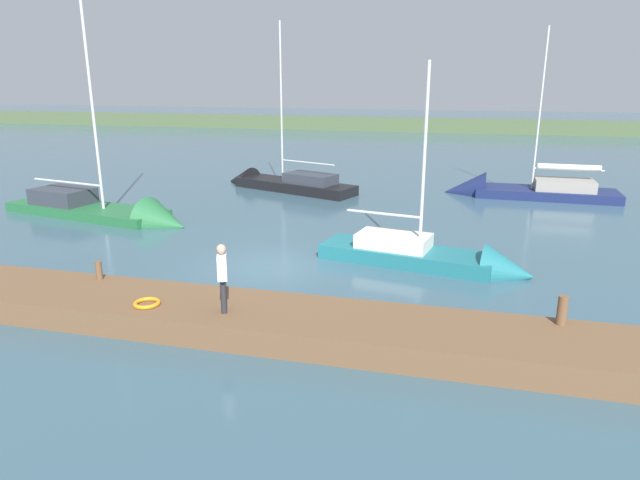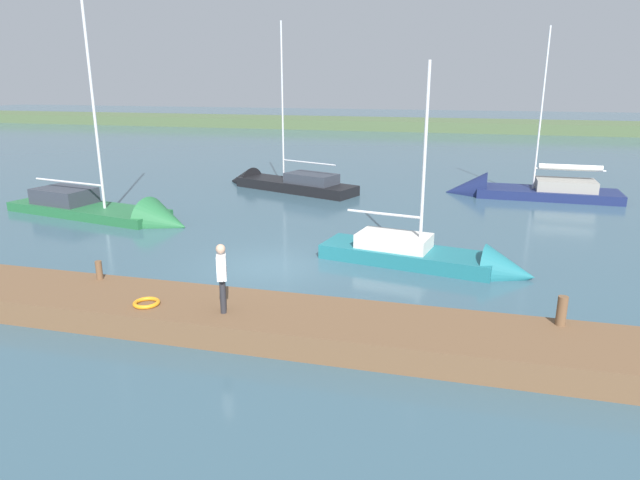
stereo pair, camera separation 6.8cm
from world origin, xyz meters
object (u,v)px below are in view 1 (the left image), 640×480
at_px(mooring_post_near, 562,310).
at_px(life_ring_buoy, 147,303).
at_px(sailboat_near_dock, 111,215).
at_px(sailboat_inner_slip, 280,186).
at_px(sailboat_far_right, 437,261).
at_px(sailboat_far_left, 514,194).
at_px(person_on_dock, 222,273).
at_px(mooring_post_far, 99,270).

distance_m(mooring_post_near, life_ring_buoy, 9.84).
bearing_deg(sailboat_near_dock, life_ring_buoy, -40.72).
relative_size(sailboat_inner_slip, sailboat_near_dock, 0.86).
bearing_deg(sailboat_near_dock, sailboat_far_right, -1.43).
distance_m(life_ring_buoy, sailboat_far_left, 21.96).
distance_m(sailboat_inner_slip, sailboat_near_dock, 9.93).
xyz_separation_m(sailboat_inner_slip, sailboat_far_right, (-9.35, 11.72, 0.04)).
bearing_deg(person_on_dock, sailboat_far_right, 31.22).
height_order(mooring_post_far, sailboat_near_dock, sailboat_near_dock).
distance_m(sailboat_near_dock, person_on_dock, 13.85).
height_order(life_ring_buoy, person_on_dock, person_on_dock).
distance_m(sailboat_far_left, sailboat_far_right, 13.29).
bearing_deg(life_ring_buoy, mooring_post_near, -172.24).
bearing_deg(sailboat_far_right, mooring_post_near, -49.69).
bearing_deg(sailboat_inner_slip, mooring_post_far, 112.06).
bearing_deg(person_on_dock, sailboat_far_left, 44.49).
bearing_deg(sailboat_inner_slip, sailboat_far_right, 149.50).
bearing_deg(sailboat_inner_slip, sailboat_far_left, -154.05).
bearing_deg(person_on_dock, mooring_post_near, -13.82).
bearing_deg(sailboat_far_left, sailboat_near_dock, 30.20).
relative_size(sailboat_inner_slip, sailboat_far_right, 1.34).
height_order(sailboat_near_dock, person_on_dock, sailboat_near_dock).
xyz_separation_m(life_ring_buoy, sailboat_far_right, (-6.75, -6.62, -0.49)).
bearing_deg(sailboat_far_left, life_ring_buoy, 64.39).
bearing_deg(sailboat_far_left, person_on_dock, 69.12).
bearing_deg(sailboat_far_right, sailboat_near_dock, 178.26).
bearing_deg(sailboat_far_right, sailboat_far_left, 85.99).
distance_m(mooring_post_near, sailboat_near_dock, 19.46).
relative_size(mooring_post_near, sailboat_near_dock, 0.06).
xyz_separation_m(mooring_post_near, mooring_post_far, (12.01, 0.00, -0.08)).
height_order(mooring_post_far, sailboat_inner_slip, sailboat_inner_slip).
xyz_separation_m(mooring_post_far, sailboat_far_right, (-9.01, -5.29, -0.70)).
bearing_deg(life_ring_buoy, mooring_post_far, -30.38).
bearing_deg(life_ring_buoy, sailboat_near_dock, -51.84).
bearing_deg(mooring_post_far, sailboat_far_right, -149.57).
bearing_deg(sailboat_inner_slip, sailboat_near_dock, 79.79).
xyz_separation_m(sailboat_inner_slip, sailboat_near_dock, (5.13, 8.50, 0.01)).
bearing_deg(person_on_dock, mooring_post_far, 141.50).
bearing_deg(mooring_post_far, life_ring_buoy, 149.62).
bearing_deg(mooring_post_near, person_on_dock, 8.89).
bearing_deg(mooring_post_far, sailboat_near_dock, -57.28).
relative_size(mooring_post_near, sailboat_far_right, 0.09).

